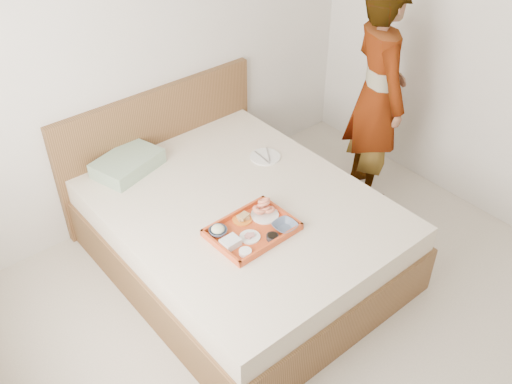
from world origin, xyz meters
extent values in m
cube|color=beige|center=(0.00, 0.00, 0.00)|extent=(3.50, 4.00, 0.01)
cube|color=silver|center=(0.00, 2.00, 1.30)|extent=(3.50, 0.01, 2.60)
cube|color=silver|center=(-1.75, 0.00, 1.30)|extent=(0.01, 4.00, 2.60)
cube|color=brown|center=(-0.06, 1.00, 0.27)|extent=(1.65, 2.00, 0.53)
cube|color=brown|center=(-0.06, 1.97, 0.47)|extent=(1.65, 0.06, 0.95)
cube|color=gray|center=(-0.43, 1.78, 0.58)|extent=(0.52, 0.42, 0.11)
cube|color=#C54521|center=(-0.18, 0.73, 0.55)|extent=(0.52, 0.39, 0.05)
cylinder|color=white|center=(-0.03, 0.79, 0.55)|extent=(0.18, 0.18, 0.01)
imported|color=#182447|center=(-0.02, 0.61, 0.56)|extent=(0.15, 0.15, 0.04)
cylinder|color=black|center=(-0.14, 0.59, 0.56)|extent=(0.08, 0.08, 0.03)
cylinder|color=white|center=(-0.23, 0.69, 0.55)|extent=(0.13, 0.13, 0.01)
cylinder|color=orange|center=(-0.17, 0.84, 0.55)|extent=(0.13, 0.13, 0.01)
imported|color=#182447|center=(-0.36, 0.84, 0.56)|extent=(0.12, 0.12, 0.04)
cube|color=silver|center=(-0.36, 0.71, 0.57)|extent=(0.11, 0.09, 0.05)
cylinder|color=white|center=(-0.34, 0.60, 0.56)|extent=(0.08, 0.08, 0.03)
cylinder|color=white|center=(0.41, 1.29, 0.54)|extent=(0.29, 0.29, 0.01)
imported|color=white|center=(1.25, 1.02, 0.85)|extent=(0.63, 0.73, 1.70)
camera|label=1|loc=(-1.81, -1.27, 2.83)|focal=39.84mm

